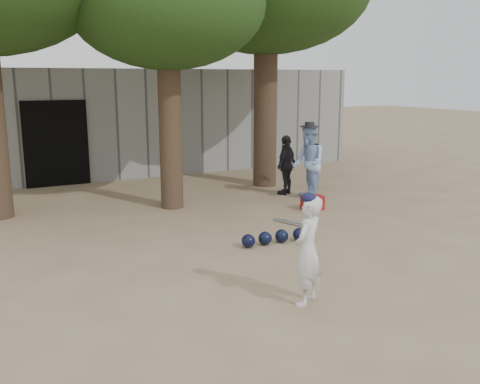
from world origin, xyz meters
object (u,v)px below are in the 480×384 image
spectator_dark (286,165)px  spectator_blue (309,163)px  red_bag (313,203)px  boy_player (308,251)px

spectator_dark → spectator_blue: bearing=68.9°
spectator_blue → red_bag: spectator_blue is taller
spectator_blue → spectator_dark: (-0.14, 0.73, -0.14)m
boy_player → red_bag: 4.93m
spectator_dark → red_bag: 1.71m
spectator_blue → red_bag: (-0.46, -0.86, -0.71)m
spectator_blue → spectator_dark: size_ratio=1.20×
spectator_dark → red_bag: size_ratio=3.39×
spectator_blue → boy_player: bearing=-20.8°
red_bag → boy_player: bearing=-125.8°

